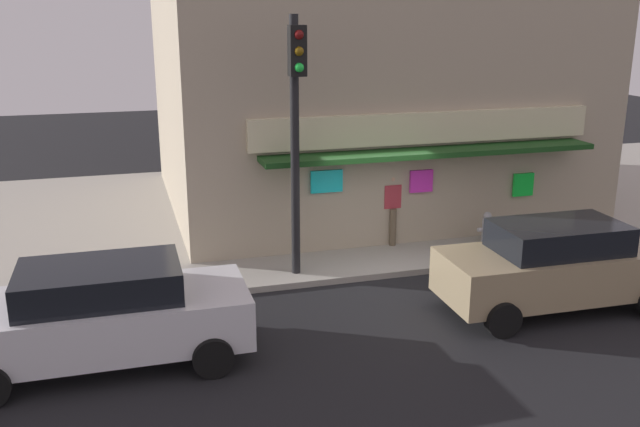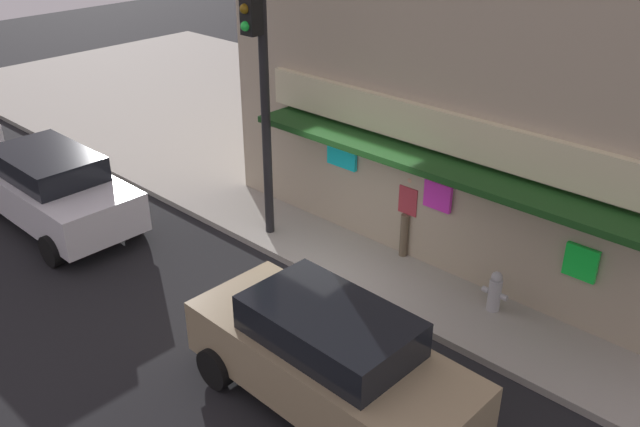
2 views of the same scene
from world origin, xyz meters
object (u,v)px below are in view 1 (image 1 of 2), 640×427
(fire_hydrant, at_px, (487,228))
(potted_plant_by_doorway, at_px, (418,209))
(traffic_light, at_px, (296,114))
(parked_car_tan, at_px, (556,265))
(parked_car_white, at_px, (103,314))
(trash_can, at_px, (246,232))
(pedestrian, at_px, (391,205))

(fire_hydrant, bearing_deg, potted_plant_by_doorway, 127.08)
(traffic_light, height_order, potted_plant_by_doorway, traffic_light)
(potted_plant_by_doorway, distance_m, parked_car_tan, 5.07)
(parked_car_white, relative_size, parked_car_tan, 1.04)
(fire_hydrant, relative_size, parked_car_tan, 0.17)
(parked_car_tan, bearing_deg, parked_car_white, 178.93)
(traffic_light, bearing_deg, trash_can, 114.82)
(traffic_light, distance_m, parked_car_white, 5.34)
(parked_car_white, bearing_deg, traffic_light, 34.30)
(traffic_light, xyz_separation_m, pedestrian, (2.62, 1.36, -2.43))
(trash_can, height_order, parked_car_tan, parked_car_tan)
(trash_can, bearing_deg, fire_hydrant, -9.01)
(traffic_light, relative_size, potted_plant_by_doorway, 5.85)
(traffic_light, relative_size, fire_hydrant, 7.01)
(pedestrian, height_order, potted_plant_by_doorway, pedestrian)
(trash_can, bearing_deg, parked_car_tan, -41.36)
(potted_plant_by_doorway, relative_size, parked_car_tan, 0.20)
(fire_hydrant, bearing_deg, pedestrian, 165.41)
(potted_plant_by_doorway, xyz_separation_m, parked_car_white, (-7.57, -4.88, 0.21))
(pedestrian, height_order, parked_car_white, pedestrian)
(potted_plant_by_doorway, xyz_separation_m, parked_car_tan, (0.55, -5.03, 0.22))
(parked_car_white, bearing_deg, fire_hydrant, 21.38)
(fire_hydrant, distance_m, parked_car_tan, 3.62)
(fire_hydrant, xyz_separation_m, parked_car_white, (-8.68, -3.40, 0.36))
(fire_hydrant, relative_size, pedestrian, 0.44)
(traffic_light, distance_m, trash_can, 3.42)
(pedestrian, bearing_deg, potted_plant_by_doorway, 39.18)
(traffic_light, relative_size, trash_can, 5.56)
(traffic_light, distance_m, pedestrian, 3.82)
(pedestrian, relative_size, potted_plant_by_doorway, 1.88)
(trash_can, distance_m, potted_plant_by_doorway, 4.54)
(fire_hydrant, distance_m, pedestrian, 2.37)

